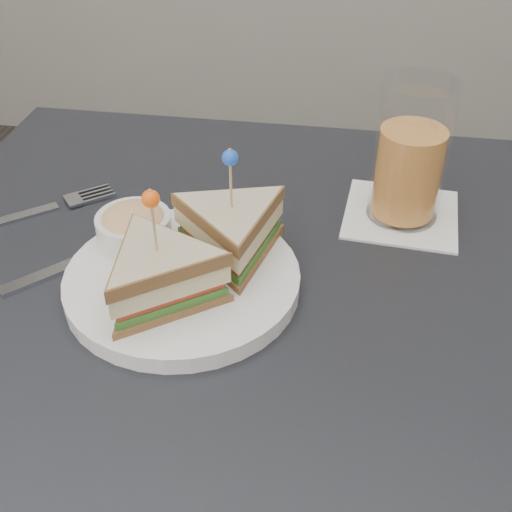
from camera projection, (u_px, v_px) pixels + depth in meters
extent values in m
cube|color=black|center=(245.00, 312.00, 0.65)|extent=(0.80, 0.80, 0.03)
cylinder|color=black|center=(94.00, 315.00, 1.20)|extent=(0.04, 0.04, 0.72)
cylinder|color=black|center=(480.00, 358.00, 1.11)|extent=(0.04, 0.04, 0.72)
cylinder|color=white|center=(183.00, 282.00, 0.65)|extent=(0.26, 0.26, 0.01)
cylinder|color=white|center=(182.00, 275.00, 0.65)|extent=(0.26, 0.26, 0.00)
cylinder|color=tan|center=(154.00, 226.00, 0.56)|extent=(0.00, 0.00, 0.08)
sphere|color=#FB560F|center=(151.00, 199.00, 0.55)|extent=(0.02, 0.02, 0.02)
cylinder|color=tan|center=(231.00, 184.00, 0.62)|extent=(0.00, 0.00, 0.08)
sphere|color=blue|center=(230.00, 158.00, 0.60)|extent=(0.02, 0.02, 0.02)
cylinder|color=white|center=(134.00, 230.00, 0.68)|extent=(0.09, 0.09, 0.04)
ellipsoid|color=#E0B772|center=(133.00, 221.00, 0.68)|extent=(0.08, 0.08, 0.03)
cube|color=#B8BCC4|center=(4.00, 221.00, 0.75)|extent=(0.11, 0.09, 0.00)
cube|color=#B8BCC4|center=(74.00, 200.00, 0.78)|extent=(0.03, 0.03, 0.00)
cube|color=silver|center=(46.00, 275.00, 0.67)|extent=(0.08, 0.08, 0.01)
cube|color=silver|center=(129.00, 240.00, 0.71)|extent=(0.10, 0.10, 0.00)
cylinder|color=silver|center=(174.00, 222.00, 0.74)|extent=(0.03, 0.03, 0.00)
cube|color=white|center=(401.00, 214.00, 0.76)|extent=(0.14, 0.14, 0.00)
cylinder|color=#DD8B3E|center=(408.00, 172.00, 0.73)|extent=(0.08, 0.08, 0.10)
cylinder|color=white|center=(411.00, 152.00, 0.71)|extent=(0.09, 0.09, 0.16)
cube|color=white|center=(425.00, 132.00, 0.70)|extent=(0.03, 0.03, 0.02)
cube|color=white|center=(401.00, 139.00, 0.70)|extent=(0.03, 0.03, 0.02)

